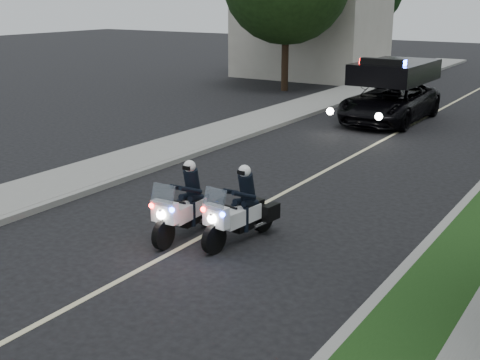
% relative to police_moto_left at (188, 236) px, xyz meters
% --- Properties ---
extents(ground, '(120.00, 120.00, 0.00)m').
position_rel_police_moto_left_xyz_m(ground, '(0.27, -0.82, 0.00)').
color(ground, black).
rests_on(ground, ground).
extents(curb_left, '(0.20, 60.00, 0.15)m').
position_rel_police_moto_left_xyz_m(curb_left, '(-3.83, 9.18, 0.07)').
color(curb_left, gray).
rests_on(curb_left, ground).
extents(sidewalk_left, '(2.00, 60.00, 0.16)m').
position_rel_police_moto_left_xyz_m(sidewalk_left, '(-4.93, 9.18, 0.08)').
color(sidewalk_left, gray).
rests_on(sidewalk_left, ground).
extents(building_far, '(8.00, 6.00, 7.00)m').
position_rel_police_moto_left_xyz_m(building_far, '(-9.73, 25.18, 3.50)').
color(building_far, '#A8A396').
rests_on(building_far, ground).
extents(lane_marking, '(0.12, 50.00, 0.01)m').
position_rel_police_moto_left_xyz_m(lane_marking, '(0.27, 9.18, 0.00)').
color(lane_marking, '#BFB78C').
rests_on(lane_marking, ground).
extents(police_moto_left, '(0.72, 1.90, 1.59)m').
position_rel_police_moto_left_xyz_m(police_moto_left, '(0.00, 0.00, 0.00)').
color(police_moto_left, silver).
rests_on(police_moto_left, ground).
extents(police_moto_right, '(0.87, 1.92, 1.58)m').
position_rel_police_moto_left_xyz_m(police_moto_right, '(1.08, 0.34, 0.00)').
color(police_moto_right, silver).
rests_on(police_moto_right, ground).
extents(police_suv, '(2.65, 5.60, 2.70)m').
position_rel_police_moto_left_xyz_m(police_suv, '(-0.72, 13.99, 0.00)').
color(police_suv, black).
rests_on(police_suv, ground).
extents(bicycle, '(0.82, 1.95, 1.00)m').
position_rel_police_moto_left_xyz_m(bicycle, '(-2.70, 18.20, 0.00)').
color(bicycle, black).
rests_on(bicycle, ground).
extents(cyclist, '(0.68, 0.48, 1.79)m').
position_rel_police_moto_left_xyz_m(cyclist, '(-2.70, 18.20, 0.00)').
color(cyclist, black).
rests_on(cyclist, ground).
extents(tree_left_near, '(7.89, 7.89, 10.79)m').
position_rel_police_moto_left_xyz_m(tree_left_near, '(-8.15, 19.06, 0.00)').
color(tree_left_near, '#1B3A13').
rests_on(tree_left_near, ground).
extents(tree_left_far, '(8.20, 8.20, 10.71)m').
position_rel_police_moto_left_xyz_m(tree_left_far, '(-9.40, 30.97, 0.00)').
color(tree_left_far, '#113410').
rests_on(tree_left_far, ground).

